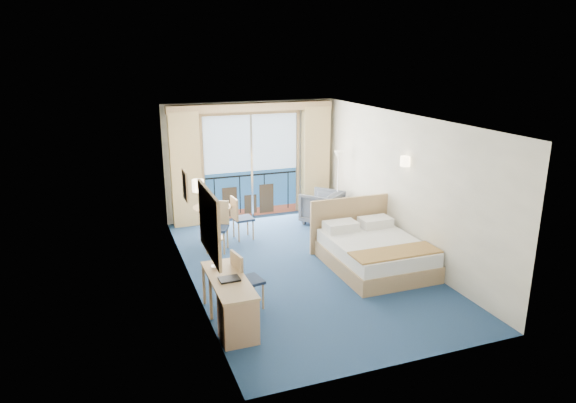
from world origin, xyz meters
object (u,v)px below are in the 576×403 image
object	(u,v)px
desk	(236,311)
round_table	(213,215)
nightstand	(368,228)
bed	(373,251)
desk_chair	(244,277)
armchair	(322,207)
table_chair_b	(218,223)
floor_lamp	(338,168)
table_chair_a	(239,216)

from	to	relation	value
desk	round_table	bearing A→B (deg)	82.36
nightstand	bed	bearing A→B (deg)	-114.73
desk_chair	round_table	world-z (taller)	desk_chair
armchair	desk	world-z (taller)	armchair
bed	round_table	xyz separation A→B (m)	(-2.42, 2.42, 0.24)
desk	desk_chair	bearing A→B (deg)	66.72
bed	table_chair_b	distance (m)	3.06
nightstand	table_chair_b	size ratio (longest dim) A/B	0.57
armchair	table_chair_b	distance (m)	2.71
floor_lamp	desk	distance (m)	5.40
floor_lamp	table_chair_b	bearing A→B (deg)	-165.01
desk	desk_chair	xyz separation A→B (m)	(0.31, 0.73, 0.14)
table_chair_a	desk	bearing A→B (deg)	159.13
floor_lamp	round_table	size ratio (longest dim) A/B	2.09
bed	round_table	size ratio (longest dim) A/B	2.56
armchair	nightstand	bearing A→B (deg)	68.62
bed	floor_lamp	bearing A→B (deg)	78.70
round_table	table_chair_a	world-z (taller)	table_chair_a
table_chair_a	table_chair_b	size ratio (longest dim) A/B	0.93
armchair	round_table	distance (m)	2.57
armchair	desk_chair	xyz separation A→B (m)	(-2.76, -3.32, 0.15)
round_table	table_chair_b	size ratio (longest dim) A/B	0.81
table_chair_a	round_table	bearing A→B (deg)	65.47
table_chair_b	round_table	bearing A→B (deg)	111.96
armchair	table_chair_a	xyz separation A→B (m)	(-2.03, -0.37, 0.14)
desk_chair	table_chair_b	size ratio (longest dim) A/B	0.95
nightstand	desk_chair	distance (m)	3.74
nightstand	floor_lamp	xyz separation A→B (m)	(-0.04, 1.38, 0.97)
armchair	floor_lamp	world-z (taller)	floor_lamp
nightstand	round_table	xyz separation A→B (m)	(-2.99, 1.19, 0.26)
armchair	round_table	xyz separation A→B (m)	(-2.56, -0.19, 0.16)
floor_lamp	desk_chair	size ratio (longest dim) A/B	1.79
nightstand	table_chair_b	xyz separation A→B (m)	(-3.02, 0.59, 0.27)
bed	floor_lamp	world-z (taller)	floor_lamp
floor_lamp	round_table	distance (m)	3.03
floor_lamp	table_chair_a	size ratio (longest dim) A/B	1.81
armchair	table_chair_b	bearing A→B (deg)	-21.65
nightstand	floor_lamp	bearing A→B (deg)	91.76
nightstand	table_chair_b	bearing A→B (deg)	168.97
table_chair_b	desk	bearing A→B (deg)	-73.64
armchair	floor_lamp	size ratio (longest dim) A/B	0.50
nightstand	round_table	world-z (taller)	round_table
table_chair_a	desk_chair	bearing A→B (deg)	161.08
bed	desk	world-z (taller)	bed
bed	table_chair_a	world-z (taller)	bed
bed	floor_lamp	xyz separation A→B (m)	(0.52, 2.61, 0.95)
bed	armchair	xyz separation A→B (m)	(0.13, 2.61, 0.07)
floor_lamp	round_table	world-z (taller)	floor_lamp
armchair	desk_chair	size ratio (longest dim) A/B	0.89
armchair	desk	bearing A→B (deg)	14.13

